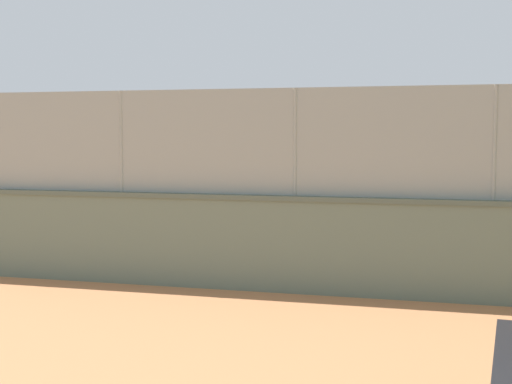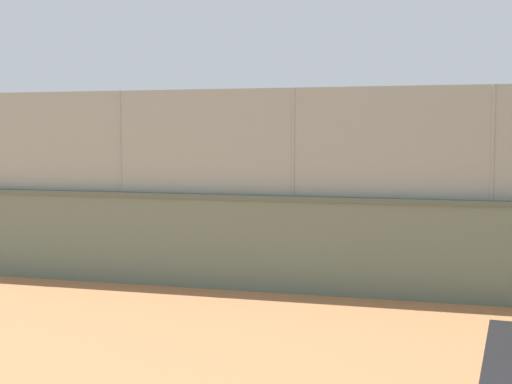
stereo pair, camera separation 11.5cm
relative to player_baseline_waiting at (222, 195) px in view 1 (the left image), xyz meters
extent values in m
plane|color=#B27247|center=(-1.84, -2.26, -0.93)|extent=(260.00, 260.00, 0.00)
cube|color=slate|center=(-3.43, 7.49, -0.17)|extent=(25.37, 1.07, 1.52)
cube|color=#4D594D|center=(-3.43, 7.49, 0.64)|extent=(25.37, 1.13, 0.08)
cube|color=gray|center=(-3.43, 7.49, 1.56)|extent=(24.85, 0.70, 1.76)
cylinder|color=gray|center=(-6.53, 7.57, 1.56)|extent=(0.07, 0.07, 1.76)
cylinder|color=gray|center=(-3.43, 7.49, 1.56)|extent=(0.07, 0.07, 1.76)
cylinder|color=gray|center=(-0.32, 7.41, 1.56)|extent=(0.07, 0.07, 1.76)
cylinder|color=#591919|center=(0.08, -0.07, -0.54)|extent=(0.20, 0.20, 0.78)
cylinder|color=#591919|center=(-0.10, 0.02, -0.54)|extent=(0.20, 0.20, 0.78)
cylinder|color=white|center=(-0.01, -0.03, 0.13)|extent=(0.46, 0.46, 0.57)
cylinder|color=tan|center=(0.28, -0.12, 0.25)|extent=(0.33, 0.53, 0.17)
cylinder|color=tan|center=(-0.13, 0.38, 0.25)|extent=(0.33, 0.53, 0.17)
sphere|color=tan|center=(-0.01, -0.03, 0.53)|extent=(0.22, 0.22, 0.22)
cylinder|color=red|center=(-0.01, -0.03, 0.62)|extent=(0.31, 0.31, 0.05)
cylinder|color=black|center=(-0.05, 0.54, 0.25)|extent=(0.17, 0.28, 0.04)
ellipsoid|color=#333338|center=(0.05, 0.73, 0.25)|extent=(0.16, 0.28, 0.24)
cylinder|color=black|center=(0.83, 2.08, -0.53)|extent=(0.21, 0.21, 0.81)
cylinder|color=black|center=(0.95, 2.24, -0.53)|extent=(0.21, 0.21, 0.81)
cylinder|color=#429951|center=(0.89, 2.16, 0.18)|extent=(0.48, 0.48, 0.60)
cylinder|color=tan|center=(0.74, 1.89, 0.30)|extent=(0.50, 0.43, 0.17)
cylinder|color=tan|center=(1.32, 2.21, 0.30)|extent=(0.50, 0.43, 0.17)
sphere|color=tan|center=(0.89, 2.16, 0.59)|extent=(0.23, 0.23, 0.23)
cylinder|color=navy|center=(0.89, 2.16, 0.69)|extent=(0.34, 0.34, 0.05)
cylinder|color=black|center=(1.46, 2.10, 0.30)|extent=(0.26, 0.22, 0.04)
ellipsoid|color=#333338|center=(1.63, 1.96, 0.30)|extent=(0.25, 0.21, 0.24)
cylinder|color=#591919|center=(-4.49, 1.32, -0.54)|extent=(0.18, 0.18, 0.77)
cylinder|color=#591919|center=(-4.30, 1.28, -0.54)|extent=(0.18, 0.18, 0.77)
cylinder|color=orange|center=(-4.39, 1.30, 0.13)|extent=(0.40, 0.40, 0.57)
cylinder|color=#D8AD84|center=(-4.69, 1.31, 0.25)|extent=(0.19, 0.55, 0.17)
cylinder|color=#D8AD84|center=(-4.16, 0.95, 0.25)|extent=(0.19, 0.55, 0.17)
sphere|color=#D8AD84|center=(-4.39, 1.30, 0.53)|extent=(0.22, 0.22, 0.22)
cylinder|color=black|center=(-4.39, 1.30, 0.62)|extent=(0.27, 0.27, 0.05)
cylinder|color=black|center=(-4.20, 0.77, 0.25)|extent=(0.09, 0.30, 0.04)
ellipsoid|color=#333338|center=(-4.24, 0.56, 0.25)|extent=(0.09, 0.30, 0.24)
sphere|color=#3399D8|center=(-1.41, 0.53, 0.35)|extent=(0.14, 0.14, 0.14)
camera|label=1|loc=(-5.53, 19.01, 1.69)|focal=50.04mm
camera|label=2|loc=(-5.64, 18.99, 1.69)|focal=50.04mm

